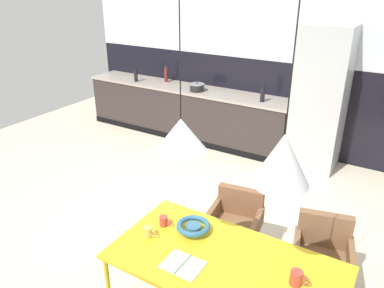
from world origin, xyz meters
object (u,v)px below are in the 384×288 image
(dining_table, at_px, (225,266))
(armchair_far_side, at_px, (236,216))
(fruit_bowl, at_px, (193,227))
(bottle_wine_green, at_px, (136,75))
(pendant_lamp_over_table_far, at_px, (282,159))
(mug_white_ceramic, at_px, (164,221))
(cooking_pot, at_px, (197,87))
(armchair_head_of_table, at_px, (323,248))
(bottle_vinegar_dark, at_px, (263,94))
(pendant_lamp_over_table_near, at_px, (181,135))
(mug_wide_latte, at_px, (148,232))
(bottle_oil_tall, at_px, (166,75))
(mug_tall_blue, at_px, (297,278))
(open_book, at_px, (183,265))
(refrigerator_column, at_px, (319,100))

(dining_table, xyz_separation_m, armchair_far_side, (-0.32, 0.91, -0.23))
(fruit_bowl, relative_size, bottle_wine_green, 0.95)
(armchair_far_side, height_order, bottle_wine_green, bottle_wine_green)
(dining_table, relative_size, pendant_lamp_over_table_far, 1.27)
(mug_white_ceramic, bearing_deg, cooking_pot, 116.26)
(armchair_head_of_table, distance_m, pendant_lamp_over_table_far, 1.46)
(bottle_vinegar_dark, xyz_separation_m, bottle_wine_green, (-2.39, -0.05, -0.00))
(dining_table, relative_size, pendant_lamp_over_table_near, 1.35)
(mug_wide_latte, xyz_separation_m, bottle_oil_tall, (-2.30, 3.54, 0.23))
(fruit_bowl, height_order, pendant_lamp_over_table_near, pendant_lamp_over_table_near)
(fruit_bowl, bearing_deg, cooking_pot, 120.20)
(fruit_bowl, height_order, mug_wide_latte, mug_wide_latte)
(mug_tall_blue, distance_m, cooking_pot, 4.17)
(bottle_wine_green, bearing_deg, bottle_vinegar_dark, 1.11)
(open_book, bearing_deg, armchair_far_side, 94.62)
(bottle_wine_green, bearing_deg, mug_wide_latte, -49.72)
(pendant_lamp_over_table_far, bearing_deg, mug_wide_latte, -176.51)
(bottle_vinegar_dark, bearing_deg, mug_tall_blue, -64.58)
(dining_table, relative_size, mug_wide_latte, 14.53)
(bottle_wine_green, height_order, pendant_lamp_over_table_far, pendant_lamp_over_table_far)
(mug_white_ceramic, height_order, bottle_oil_tall, bottle_oil_tall)
(open_book, bearing_deg, cooking_pot, 119.24)
(armchair_head_of_table, bearing_deg, refrigerator_column, -87.36)
(mug_tall_blue, relative_size, bottle_oil_tall, 0.43)
(cooking_pot, xyz_separation_m, pendant_lamp_over_table_far, (2.50, -3.26, 0.70))
(armchair_far_side, xyz_separation_m, open_book, (0.09, -1.10, 0.28))
(armchair_far_side, distance_m, pendant_lamp_over_table_far, 1.63)
(open_book, bearing_deg, pendant_lamp_over_table_near, 123.93)
(dining_table, xyz_separation_m, mug_tall_blue, (0.50, 0.05, 0.10))
(cooking_pot, relative_size, bottle_wine_green, 0.85)
(pendant_lamp_over_table_far, bearing_deg, cooking_pot, 127.52)
(armchair_head_of_table, distance_m, fruit_bowl, 1.16)
(mug_white_ceramic, bearing_deg, open_book, -39.39)
(bottle_vinegar_dark, bearing_deg, armchair_head_of_table, -57.32)
(pendant_lamp_over_table_near, bearing_deg, pendant_lamp_over_table_far, 3.87)
(armchair_head_of_table, relative_size, cooking_pot, 3.10)
(fruit_bowl, distance_m, mug_wide_latte, 0.36)
(bottle_wine_green, distance_m, pendant_lamp_over_table_far, 4.99)
(open_book, relative_size, mug_tall_blue, 2.12)
(armchair_far_side, distance_m, mug_wide_latte, 1.07)
(refrigerator_column, xyz_separation_m, bottle_vinegar_dark, (-0.81, -0.09, -0.03))
(armchair_far_side, bearing_deg, mug_white_ceramic, 61.29)
(open_book, distance_m, cooking_pot, 3.96)
(refrigerator_column, relative_size, bottle_oil_tall, 6.75)
(armchair_far_side, xyz_separation_m, cooking_pot, (-1.84, 2.34, 0.48))
(mug_tall_blue, relative_size, mug_white_ceramic, 1.18)
(mug_tall_blue, height_order, bottle_oil_tall, bottle_oil_tall)
(mug_white_ceramic, bearing_deg, refrigerator_column, 82.88)
(fruit_bowl, distance_m, mug_tall_blue, 0.88)
(mug_wide_latte, bearing_deg, refrigerator_column, 82.93)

